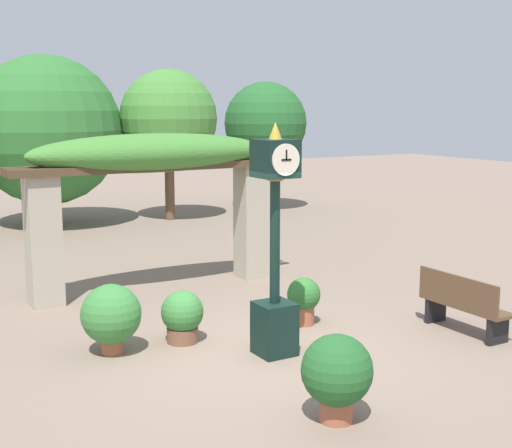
{
  "coord_description": "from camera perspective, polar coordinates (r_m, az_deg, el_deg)",
  "views": [
    {
      "loc": [
        -4.82,
        -8.04,
        3.35
      ],
      "look_at": [
        0.07,
        0.37,
        1.73
      ],
      "focal_mm": 50.0,
      "sensor_mm": 36.0,
      "label": 1
    }
  ],
  "objects": [
    {
      "name": "tree_line",
      "position": [
        20.26,
        -17.32,
        7.38
      ],
      "size": [
        16.7,
        4.72,
        4.74
      ],
      "color": "brown",
      "rests_on": "ground"
    },
    {
      "name": "park_bench",
      "position": [
        11.06,
        16.21,
        -6.21
      ],
      "size": [
        0.42,
        1.53,
        0.89
      ],
      "rotation": [
        0.0,
        0.0,
        1.57
      ],
      "color": "brown",
      "rests_on": "ground"
    },
    {
      "name": "ground_plane",
      "position": [
        9.95,
        0.75,
        -10.21
      ],
      "size": [
        60.0,
        60.0,
        0.0
      ],
      "primitive_type": "plane",
      "color": "#7F6B5B"
    },
    {
      "name": "potted_plant_far_left",
      "position": [
        9.93,
        -11.52,
        -7.17
      ],
      "size": [
        0.82,
        0.82,
        0.97
      ],
      "color": "#9E563D",
      "rests_on": "ground"
    },
    {
      "name": "pergola",
      "position": [
        12.92,
        -8.15,
        4.08
      ],
      "size": [
        5.16,
        1.13,
        2.87
      ],
      "color": "#A89E89",
      "rests_on": "ground"
    },
    {
      "name": "potted_plant_near_right",
      "position": [
        7.78,
        6.49,
        -11.76
      ],
      "size": [
        0.78,
        0.78,
        0.96
      ],
      "color": "#9E563D",
      "rests_on": "ground"
    },
    {
      "name": "potted_plant_near_left",
      "position": [
        11.06,
        3.84,
        -5.94
      ],
      "size": [
        0.52,
        0.52,
        0.74
      ],
      "color": "#9E563D",
      "rests_on": "ground"
    },
    {
      "name": "potted_plant_far_right",
      "position": [
        10.29,
        -5.92,
        -7.3
      ],
      "size": [
        0.61,
        0.61,
        0.75
      ],
      "color": "brown",
      "rests_on": "ground"
    },
    {
      "name": "pedestal_clock",
      "position": [
        9.5,
        1.52,
        -2.34
      ],
      "size": [
        0.5,
        0.55,
        3.14
      ],
      "color": "black",
      "rests_on": "ground"
    }
  ]
}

